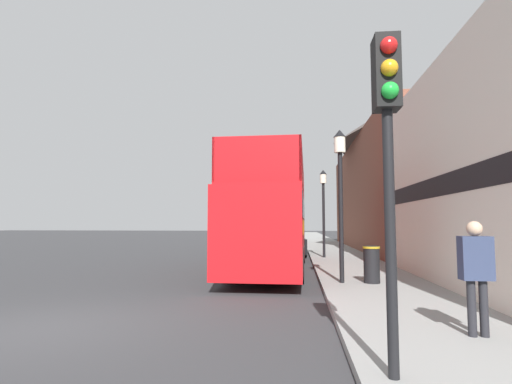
% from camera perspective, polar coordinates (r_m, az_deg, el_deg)
% --- Properties ---
extents(ground_plane, '(144.00, 144.00, 0.00)m').
position_cam_1_polar(ground_plane, '(27.92, -3.23, -8.22)').
color(ground_plane, '#333335').
extents(sidewalk, '(3.12, 108.00, 0.14)m').
position_cam_1_polar(sidewalk, '(24.68, 11.13, -8.46)').
color(sidewalk, gray).
rests_on(sidewalk, ground_plane).
extents(brick_terrace_rear, '(6.00, 22.08, 10.02)m').
position_cam_1_polar(brick_terrace_rear, '(28.50, 19.61, 2.20)').
color(brick_terrace_rear, brown).
rests_on(brick_terrace_rear, ground_plane).
extents(tour_bus, '(2.67, 10.50, 4.15)m').
position_cam_1_polar(tour_bus, '(15.45, 2.33, -4.37)').
color(tour_bus, red).
rests_on(tour_bus, ground_plane).
extents(parked_car_ahead_of_bus, '(2.05, 4.43, 1.55)m').
position_cam_1_polar(parked_car_ahead_of_bus, '(22.90, 4.63, -7.21)').
color(parked_car_ahead_of_bus, black).
rests_on(parked_car_ahead_of_bus, ground_plane).
extents(pedestrian_nearest, '(0.44, 0.24, 1.70)m').
position_cam_1_polar(pedestrian_nearest, '(6.88, 28.91, -9.29)').
color(pedestrian_nearest, '#232328').
rests_on(pedestrian_nearest, sidewalk).
extents(traffic_signal, '(0.28, 0.42, 3.79)m').
position_cam_1_polar(traffic_signal, '(4.78, 18.32, 9.24)').
color(traffic_signal, black).
rests_on(traffic_signal, sidewalk).
extents(lamp_post_nearest, '(0.35, 0.35, 4.37)m').
position_cam_1_polar(lamp_post_nearest, '(11.71, 11.95, 2.33)').
color(lamp_post_nearest, black).
rests_on(lamp_post_nearest, sidewalk).
extents(lamp_post_second, '(0.35, 0.35, 4.34)m').
position_cam_1_polar(lamp_post_second, '(20.16, 9.60, -0.60)').
color(lamp_post_second, black).
rests_on(lamp_post_second, sidewalk).
extents(litter_bin, '(0.48, 0.48, 1.03)m').
position_cam_1_polar(litter_bin, '(11.82, 16.19, -9.76)').
color(litter_bin, black).
rests_on(litter_bin, sidewalk).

